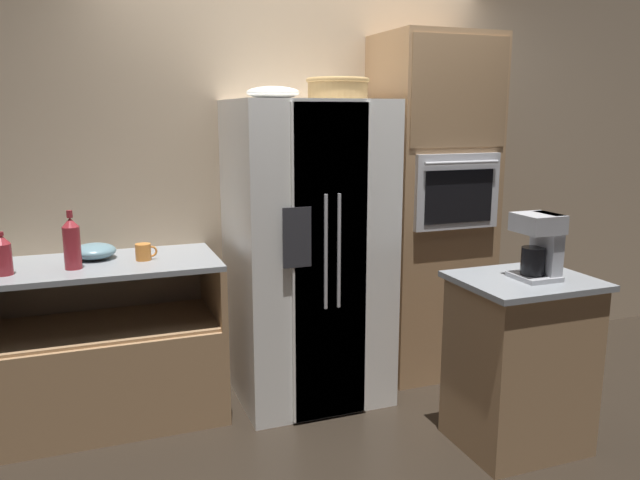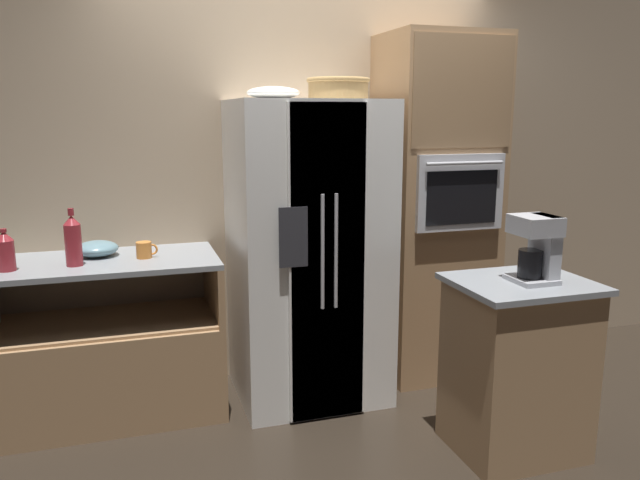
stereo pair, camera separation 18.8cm
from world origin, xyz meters
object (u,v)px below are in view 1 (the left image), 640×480
bottle_short (72,243)px  coffee_maker (540,243)px  wicker_basket (338,88)px  wall_oven (430,208)px  refrigerator (307,252)px  fruit_bowl (273,93)px  mixing_bowl (94,251)px  bottle_wide (2,255)px  mug (144,252)px

bottle_short → coffee_maker: bearing=-24.1°
wicker_basket → wall_oven: bearing=13.2°
refrigerator → fruit_bowl: 0.95m
wall_oven → mixing_bowl: 2.09m
bottle_wide → coffee_maker: 2.68m
bottle_short → mixing_bowl: (0.11, 0.20, -0.09)m
refrigerator → wall_oven: wall_oven is taller
fruit_bowl → mug: 1.14m
mixing_bowl → wall_oven: bearing=-2.2°
bottle_wide → wall_oven: bearing=3.0°
coffee_maker → fruit_bowl: bearing=136.8°
bottle_short → mixing_bowl: bottle_short is taller
wicker_basket → bottle_wide: size_ratio=1.63×
wicker_basket → bottle_short: size_ratio=1.16×
bottle_short → mixing_bowl: size_ratio=1.30×
bottle_short → bottle_wide: bottle_short is taller
bottle_wide → wicker_basket: bearing=-1.2°
bottle_short → wall_oven: bearing=3.2°
fruit_bowl → coffee_maker: size_ratio=0.91×
bottle_short → mug: 0.38m
refrigerator → coffee_maker: (0.87, -1.00, 0.19)m
wicker_basket → fruit_bowl: bearing=167.7°
refrigerator → fruit_bowl: fruit_bowl is taller
mixing_bowl → bottle_wide: bearing=-153.7°
coffee_maker → wicker_basket: bearing=127.5°
wicker_basket → fruit_bowl: size_ratio=1.20×
mixing_bowl → coffee_maker: bearing=-29.6°
refrigerator → bottle_short: refrigerator is taller
coffee_maker → mug: bearing=150.0°
wall_oven → wicker_basket: size_ratio=6.12×
bottle_short → bottle_wide: bearing=-177.8°
wall_oven → bottle_wide: bearing=-177.0°
bottle_wide → mug: bottle_wide is taller
fruit_bowl → bottle_wide: (-1.43, -0.04, -0.80)m
bottle_short → bottle_wide: (-0.33, -0.01, -0.03)m
wall_oven → coffee_maker: 1.09m
wall_oven → wicker_basket: 1.06m
coffee_maker → bottle_wide: bearing=159.0°
wall_oven → mixing_bowl: (-2.09, 0.08, -0.14)m
mug → wicker_basket: bearing=-6.4°
mixing_bowl → fruit_bowl: bearing=-9.9°
wicker_basket → fruit_bowl: (-0.36, 0.08, -0.03)m
mug → fruit_bowl: bearing=-3.5°
bottle_wide → mug: size_ratio=1.85×
refrigerator → wicker_basket: 0.98m
wall_oven → fruit_bowl: bearing=-175.1°
refrigerator → bottle_short: (-1.30, -0.03, 0.16)m
wicker_basket → bottle_short: 1.67m
wall_oven → mug: 1.84m
fruit_bowl → coffee_maker: fruit_bowl is taller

